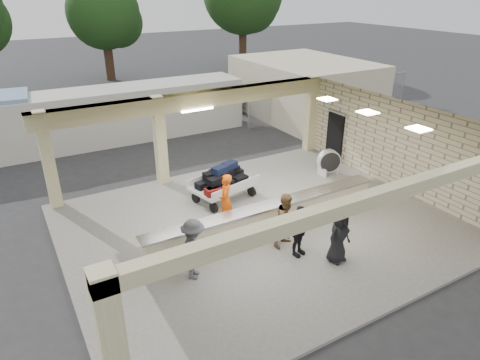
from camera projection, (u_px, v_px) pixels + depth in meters
ground at (259, 227)px, 14.02m from camera, size 120.00×120.00×0.00m
pavilion at (254, 181)px, 14.07m from camera, size 12.01×10.00×3.55m
baggage_counter at (268, 219)px, 13.38m from camera, size 8.20×0.58×0.98m
luggage_cart at (223, 181)px, 15.34m from camera, size 2.55×1.91×1.34m
drum_fan at (329, 161)px, 17.50m from camera, size 0.99×0.61×1.04m
baggage_handler at (226, 201)px, 13.60m from camera, size 0.66×0.74×1.79m
passenger_a at (286, 220)px, 12.60m from camera, size 0.89×0.60×1.68m
passenger_b at (299, 231)px, 12.13m from camera, size 0.98×0.55×1.58m
passenger_c at (194, 249)px, 11.17m from camera, size 0.98×1.13×1.73m
passenger_d at (339, 236)px, 11.87m from camera, size 0.82×0.43×1.60m
car_white_a at (269, 94)px, 27.62m from camera, size 5.86×3.53×1.57m
car_white_b at (286, 92)px, 28.66m from camera, size 4.21×1.68×1.32m
car_dark at (203, 89)px, 28.83m from camera, size 4.95×4.07×1.61m
container_white at (126, 113)px, 21.65m from camera, size 12.14×2.59×2.62m
fence at (334, 97)px, 25.65m from camera, size 12.06×0.06×2.03m
tree_mid at (107, 16)px, 33.56m from camera, size 6.00×5.60×8.00m
adjacent_building at (304, 88)px, 25.53m from camera, size 6.00×8.00×3.20m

